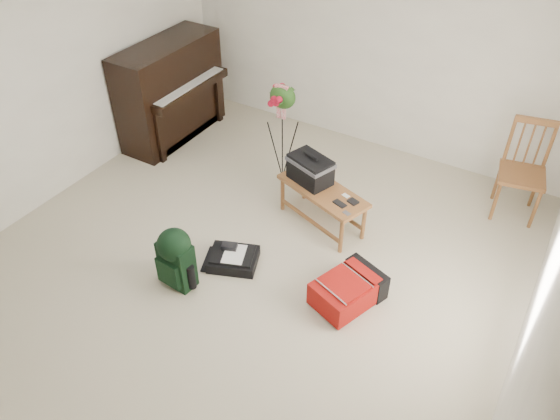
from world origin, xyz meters
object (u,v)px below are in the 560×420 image
Objects in this scene: piano at (171,93)px; black_duffel at (233,258)px; green_backpack at (175,256)px; dining_chair at (523,172)px; flower_stand at (283,134)px; red_suitcase at (350,287)px; bench at (311,178)px.

black_duffel is at bearing -38.49° from piano.
green_backpack is (1.78, -2.12, -0.25)m from piano.
dining_chair is 3.16m from black_duffel.
red_suitcase is at bearing -43.48° from flower_stand.
dining_chair is at bearing 14.94° from flower_stand.
flower_stand is (-0.05, 1.99, 0.25)m from green_backpack.
piano is 2.01× the size of red_suitcase.
dining_chair reaches higher than green_backpack.
black_duffel is 0.89× the size of green_backpack.
dining_chair is 0.86× the size of flower_stand.
flower_stand is at bearing -174.13° from dining_chair.
dining_chair is (1.84, 1.28, -0.03)m from bench.
green_backpack is at bearing -93.19° from bench.
flower_stand is (-0.65, 0.52, 0.06)m from bench.
dining_chair is 1.43× the size of red_suitcase.
red_suitcase is at bearing -126.18° from dining_chair.
dining_chair is 3.68m from green_backpack.
green_backpack is 0.52× the size of flower_stand.
red_suitcase is (-0.98, -2.09, -0.38)m from dining_chair.
green_backpack is at bearing -50.05° from piano.
red_suitcase is (0.86, -0.82, -0.40)m from bench.
piano reaches higher than green_backpack.
black_duffel is (2.07, -1.65, -0.53)m from piano.
black_duffel is at bearing -79.37° from flower_stand.
piano is 4.27m from dining_chair.
flower_stand is at bearing 81.27° from black_duffel.
piano is 2.78m from green_backpack.
piano reaches higher than black_duffel.
flower_stand is (1.73, -0.13, 0.00)m from piano.
bench is 0.84m from flower_stand.
flower_stand is (-2.49, -0.76, 0.08)m from dining_chair.
piano is at bearing 177.33° from dining_chair.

